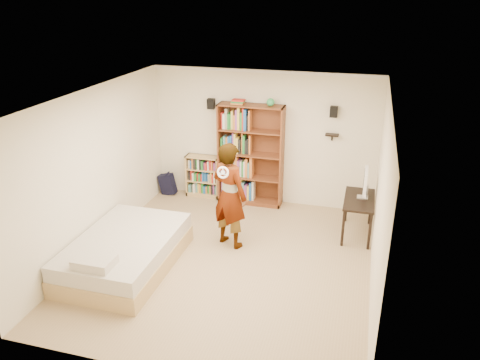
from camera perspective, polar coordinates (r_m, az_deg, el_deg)
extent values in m
cube|color=tan|center=(7.73, -1.52, -9.89)|extent=(4.50, 5.00, 0.01)
cube|color=white|center=(9.37, 2.85, 5.14)|extent=(4.50, 0.02, 2.70)
cube|color=white|center=(5.05, -10.12, -11.41)|extent=(4.50, 0.02, 2.70)
cube|color=white|center=(8.01, -17.21, 1.07)|extent=(0.02, 5.00, 2.70)
cube|color=white|center=(6.84, 16.73, -2.59)|extent=(0.02, 5.00, 2.70)
cube|color=white|center=(6.69, -1.76, 10.06)|extent=(4.50, 5.00, 0.02)
cube|color=white|center=(9.04, 2.97, 13.10)|extent=(4.50, 0.06, 0.06)
cube|color=white|center=(4.48, -11.09, 2.97)|extent=(4.50, 0.06, 0.06)
cube|color=white|center=(7.64, -18.15, 10.31)|extent=(0.06, 5.00, 0.06)
cube|color=white|center=(6.42, 17.76, 8.20)|extent=(0.06, 5.00, 0.06)
cube|color=black|center=(9.39, -3.55, 9.26)|extent=(0.14, 0.12, 0.20)
cube|color=black|center=(8.92, 11.36, 8.16)|extent=(0.14, 0.12, 0.20)
cube|color=black|center=(9.05, 11.15, 5.42)|extent=(0.25, 0.16, 0.02)
imported|color=black|center=(7.80, -1.29, -1.90)|extent=(0.79, 0.67, 1.84)
torus|color=white|center=(7.28, -2.10, 0.92)|extent=(0.20, 0.07, 0.20)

